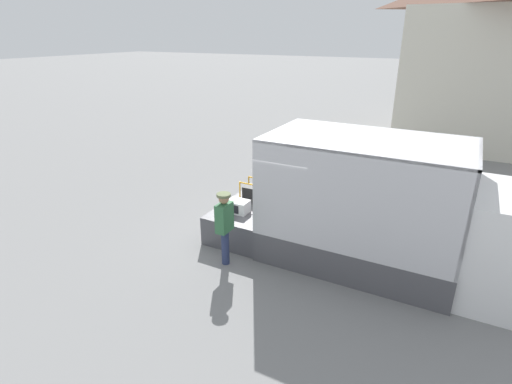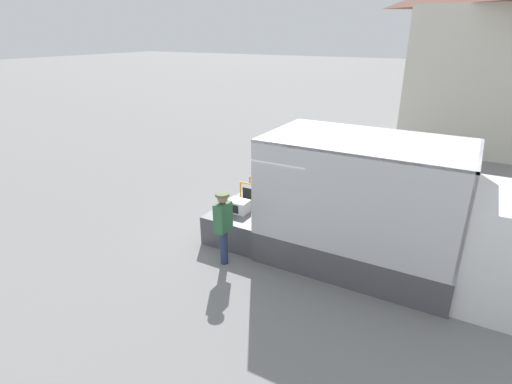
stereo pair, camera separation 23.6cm
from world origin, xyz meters
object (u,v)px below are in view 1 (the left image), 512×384
(box_truck, at_px, (438,240))
(worker_person, at_px, (224,222))
(microwave, at_px, (238,206))
(portable_generator, at_px, (254,193))

(box_truck, distance_m, worker_person, 4.61)
(microwave, height_order, worker_person, worker_person)
(worker_person, bearing_deg, portable_generator, 99.43)
(microwave, xyz_separation_m, portable_generator, (0.02, 0.83, 0.06))
(portable_generator, height_order, worker_person, worker_person)
(box_truck, xyz_separation_m, portable_generator, (-4.65, 0.41, 0.04))
(portable_generator, xyz_separation_m, worker_person, (0.34, -2.04, 0.12))
(worker_person, bearing_deg, box_truck, 20.74)
(microwave, bearing_deg, box_truck, 5.09)
(box_truck, bearing_deg, microwave, -174.91)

